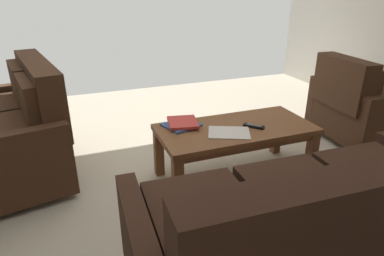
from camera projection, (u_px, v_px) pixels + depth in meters
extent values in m
cube|color=beige|center=(172.00, 176.00, 2.79)|extent=(5.89, 5.11, 0.01)
cylinder|color=black|center=(357.00, 206.00, 2.35)|extent=(0.05, 0.05, 0.06)
cylinder|color=black|center=(156.00, 255.00, 1.92)|extent=(0.05, 0.05, 0.06)
cube|color=#382116|center=(303.00, 238.00, 1.76)|extent=(1.63, 0.85, 0.35)
cube|color=#382116|center=(306.00, 200.00, 1.69)|extent=(0.52, 0.71, 0.10)
cube|color=#382116|center=(208.00, 222.00, 1.53)|extent=(0.52, 0.71, 0.10)
cube|color=#382116|center=(366.00, 221.00, 1.33)|extent=(1.61, 0.24, 0.47)
cube|color=#382116|center=(346.00, 205.00, 1.42)|extent=(0.48, 0.14, 0.33)
cube|color=#382116|center=(232.00, 233.00, 1.27)|extent=(0.48, 0.14, 0.33)
cylinder|color=black|center=(43.00, 140.00, 3.34)|extent=(0.06, 0.06, 0.06)
cylinder|color=black|center=(66.00, 186.00, 2.58)|extent=(0.06, 0.06, 0.06)
cube|color=#422819|center=(6.00, 146.00, 2.71)|extent=(0.99, 1.27, 0.39)
cube|color=#422819|center=(41.00, 92.00, 2.71)|extent=(0.40, 1.15, 0.52)
cube|color=#422819|center=(21.00, 86.00, 2.88)|extent=(0.22, 0.53, 0.37)
cube|color=#422819|center=(31.00, 104.00, 2.44)|extent=(0.22, 0.53, 0.37)
cube|color=#422819|center=(13.00, 172.00, 2.20)|extent=(0.79, 0.25, 0.55)
cube|color=brown|center=(236.00, 129.00, 2.61)|extent=(1.21, 0.58, 0.04)
cube|color=brown|center=(235.00, 134.00, 2.62)|extent=(1.12, 0.52, 0.05)
cube|color=brown|center=(276.00, 133.00, 3.09)|extent=(0.07, 0.07, 0.40)
cube|color=brown|center=(159.00, 153.00, 2.72)|extent=(0.07, 0.07, 0.40)
cube|color=brown|center=(311.00, 156.00, 2.67)|extent=(0.07, 0.07, 0.40)
cube|color=brown|center=(178.00, 183.00, 2.30)|extent=(0.07, 0.07, 0.40)
cylinder|color=black|center=(369.00, 123.00, 3.74)|extent=(0.05, 0.05, 0.06)
cylinder|color=black|center=(350.00, 150.00, 3.14)|extent=(0.05, 0.05, 0.06)
cylinder|color=black|center=(318.00, 130.00, 3.56)|extent=(0.05, 0.05, 0.06)
cube|color=#422819|center=(365.00, 116.00, 3.35)|extent=(0.83, 0.70, 0.37)
cube|color=#422819|center=(371.00, 93.00, 3.26)|extent=(0.73, 0.65, 0.10)
cube|color=#422819|center=(344.00, 83.00, 3.12)|extent=(0.23, 0.65, 0.46)
cube|color=#422819|center=(353.00, 82.00, 3.15)|extent=(0.16, 0.58, 0.33)
cube|color=#422819|center=(341.00, 98.00, 3.65)|extent=(0.79, 0.16, 0.53)
cube|color=#385693|center=(181.00, 125.00, 2.61)|extent=(0.31, 0.29, 0.02)
cube|color=#C63833|center=(183.00, 122.00, 2.61)|extent=(0.27, 0.29, 0.02)
cube|color=black|center=(254.00, 126.00, 2.58)|extent=(0.14, 0.15, 0.02)
cube|color=#59595B|center=(254.00, 125.00, 2.58)|extent=(0.10, 0.10, 0.00)
cube|color=silver|center=(229.00, 133.00, 2.49)|extent=(0.37, 0.33, 0.01)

